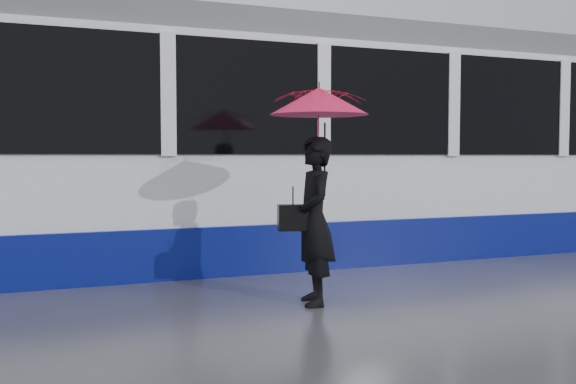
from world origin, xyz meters
name	(u,v)px	position (x,y,z in m)	size (l,w,h in m)	color
ground	(233,300)	(0.00, 0.00, 0.00)	(90.00, 90.00, 0.00)	#2F2F34
rails	(182,262)	(0.00, 2.50, 0.01)	(34.00, 1.51, 0.02)	#3F3D38
woman	(314,221)	(0.70, -0.46, 0.84)	(0.61, 0.40, 1.67)	black
umbrella	(319,120)	(0.75, -0.46, 1.83)	(1.16, 1.16, 1.13)	#F11474
handbag	(293,217)	(0.48, -0.44, 0.88)	(0.32, 0.19, 0.44)	black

